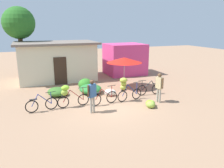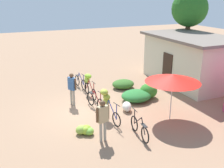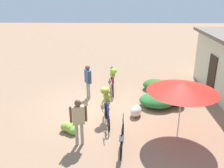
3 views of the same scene
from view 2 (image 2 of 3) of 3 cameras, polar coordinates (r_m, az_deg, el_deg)
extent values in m
plane|color=#9C775A|center=(12.88, -5.72, -5.66)|extent=(60.00, 60.00, 0.00)
cube|color=beige|center=(17.15, 16.63, 4.85)|extent=(5.63, 3.37, 2.79)
cube|color=#72665B|center=(16.88, 17.10, 9.71)|extent=(6.13, 3.87, 0.16)
cube|color=#332319|center=(16.23, 11.85, 3.02)|extent=(0.90, 0.06, 2.00)
cylinder|color=brown|center=(19.98, 15.78, 8.06)|extent=(0.35, 0.35, 3.63)
sphere|color=#256320|center=(19.69, 16.46, 15.38)|extent=(2.49, 2.49, 2.49)
ellipsoid|color=#386A27|center=(15.69, 2.43, -0.01)|extent=(1.14, 1.32, 0.50)
ellipsoid|color=#347E28|center=(14.32, 7.91, -1.48)|extent=(0.93, 0.93, 0.78)
ellipsoid|color=#2A7533|center=(13.88, 5.27, -2.54)|extent=(1.39, 1.60, 0.55)
cylinder|color=beige|center=(11.85, 12.71, -2.96)|extent=(0.04, 0.04, 2.03)
cone|color=red|center=(11.54, 13.03, 1.26)|extent=(2.39, 2.39, 0.35)
torus|color=black|center=(15.40, -6.15, -0.21)|extent=(0.64, 0.13, 0.64)
torus|color=black|center=(16.23, -7.55, 0.75)|extent=(0.64, 0.13, 0.64)
cylinder|color=navy|center=(16.00, -7.36, 1.57)|extent=(0.37, 0.08, 0.59)
cylinder|color=navy|center=(15.58, -6.66, 1.12)|extent=(0.65, 0.11, 0.60)
cylinder|color=black|center=(15.21, -6.23, 1.96)|extent=(0.50, 0.09, 0.03)
cylinder|color=navy|center=(15.30, -6.19, 0.87)|extent=(0.04, 0.04, 0.61)
cube|color=black|center=(16.04, -7.47, 1.84)|extent=(0.37, 0.18, 0.02)
torus|color=black|center=(13.92, -3.93, -2.29)|extent=(0.62, 0.08, 0.62)
torus|color=black|center=(14.86, -5.50, -0.93)|extent=(0.62, 0.08, 0.62)
cylinder|color=maroon|center=(14.59, -5.28, -0.02)|extent=(0.41, 0.05, 0.64)
cylinder|color=maroon|center=(14.12, -4.50, -0.65)|extent=(0.72, 0.07, 0.65)
cylinder|color=black|center=(13.69, -3.99, 0.33)|extent=(0.50, 0.05, 0.03)
cylinder|color=maroon|center=(13.80, -3.96, -0.99)|extent=(0.04, 0.04, 0.67)
cube|color=black|center=(14.66, -5.39, 0.19)|extent=(0.37, 0.16, 0.02)
ellipsoid|color=#90B13B|center=(14.61, -5.43, 0.85)|extent=(0.40, 0.34, 0.33)
ellipsoid|color=#87C22C|center=(14.50, -5.22, 1.68)|extent=(0.52, 0.47, 0.27)
torus|color=black|center=(12.49, -2.45, -4.68)|extent=(0.67, 0.16, 0.68)
torus|color=black|center=(13.30, -4.64, -3.23)|extent=(0.67, 0.16, 0.68)
cylinder|color=maroon|center=(13.05, -4.31, -2.34)|extent=(0.38, 0.10, 0.58)
cylinder|color=maroon|center=(12.64, -3.22, -3.03)|extent=(0.67, 0.15, 0.59)
cylinder|color=black|center=(12.25, -2.49, -1.90)|extent=(0.50, 0.11, 0.03)
cylinder|color=maroon|center=(12.37, -2.47, -3.30)|extent=(0.04, 0.04, 0.65)
cube|color=black|center=(13.08, -4.47, -1.87)|extent=(0.38, 0.20, 0.02)
torus|color=black|center=(11.20, 0.98, -7.69)|extent=(0.64, 0.14, 0.64)
torus|color=black|center=(11.95, -1.58, -5.91)|extent=(0.64, 0.14, 0.64)
cylinder|color=navy|center=(11.69, -1.17, -4.78)|extent=(0.37, 0.09, 0.66)
cylinder|color=navy|center=(11.31, 0.11, -5.62)|extent=(0.66, 0.13, 0.67)
cylinder|color=black|center=(10.91, 1.00, -4.41)|extent=(0.50, 0.10, 0.03)
cylinder|color=navy|center=(11.05, 0.99, -6.07)|extent=(0.04, 0.04, 0.70)
cube|color=black|center=(11.73, -1.35, -4.53)|extent=(0.38, 0.19, 0.02)
ellipsoid|color=#9C9F39|center=(11.72, -1.24, -3.75)|extent=(0.46, 0.42, 0.29)
ellipsoid|color=#90A033|center=(11.61, -1.18, -2.79)|extent=(0.44, 0.41, 0.27)
ellipsoid|color=#98A736|center=(11.55, -1.71, -1.77)|extent=(0.45, 0.37, 0.27)
torus|color=black|center=(10.91, 4.85, -8.51)|extent=(0.65, 0.10, 0.64)
torus|color=black|center=(10.13, 7.16, -10.91)|extent=(0.65, 0.10, 0.64)
cylinder|color=black|center=(10.13, 6.79, -9.07)|extent=(0.38, 0.06, 0.58)
cylinder|color=black|center=(10.52, 5.61, -7.89)|extent=(0.67, 0.08, 0.59)
cylinder|color=black|center=(10.64, 4.94, -5.57)|extent=(0.50, 0.07, 0.03)
cylinder|color=black|center=(10.77, 4.89, -7.06)|extent=(0.04, 0.04, 0.61)
cube|color=black|center=(10.04, 6.99, -8.90)|extent=(0.37, 0.17, 0.02)
ellipsoid|color=#94BA33|center=(10.72, -5.59, -9.99)|extent=(0.49, 0.50, 0.34)
ellipsoid|color=#8EB23F|center=(10.78, -6.67, -9.81)|extent=(0.61, 0.63, 0.36)
ellipsoid|color=#77B53D|center=(10.71, -4.96, -10.13)|extent=(0.50, 0.45, 0.30)
ellipsoid|color=#86AC27|center=(10.79, -5.46, -9.75)|extent=(0.52, 0.48, 0.35)
ellipsoid|color=silver|center=(12.68, 3.24, -4.90)|extent=(0.81, 0.66, 0.44)
cylinder|color=gray|center=(10.08, -2.42, -10.38)|extent=(0.11, 0.11, 0.81)
cylinder|color=gray|center=(10.17, -1.56, -10.10)|extent=(0.11, 0.11, 0.81)
cube|color=tan|center=(9.79, -2.03, -6.53)|extent=(0.28, 0.43, 0.64)
cylinder|color=brown|center=(9.66, -3.28, -6.73)|extent=(0.08, 0.08, 0.58)
cylinder|color=brown|center=(9.91, -0.82, -6.01)|extent=(0.08, 0.08, 0.58)
sphere|color=brown|center=(9.62, -2.06, -4.22)|extent=(0.22, 0.22, 0.22)
cylinder|color=gray|center=(13.49, -8.79, -2.77)|extent=(0.11, 0.11, 0.81)
cylinder|color=gray|center=(13.36, -8.26, -2.95)|extent=(0.11, 0.11, 0.81)
cube|color=#33598C|center=(13.18, -8.68, 0.07)|extent=(0.45, 0.37, 0.64)
cylinder|color=#4C3321|center=(13.34, -9.43, 0.41)|extent=(0.08, 0.08, 0.58)
cylinder|color=#4C3321|center=(12.99, -7.92, -0.02)|extent=(0.08, 0.08, 0.58)
sphere|color=#4C3321|center=(13.05, -8.77, 1.85)|extent=(0.22, 0.22, 0.22)
camera|label=1|loc=(16.43, -48.51, 8.48)|focal=35.57mm
camera|label=3|loc=(4.59, 53.12, 6.84)|focal=39.58mm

